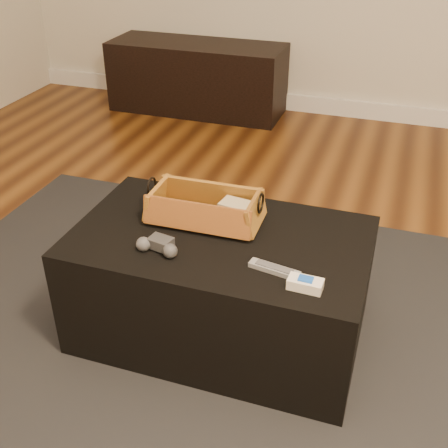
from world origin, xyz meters
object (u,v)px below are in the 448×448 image
(wicker_basket, at_px, (205,209))
(silver_remote, at_px, (274,269))
(media_cabinet, at_px, (197,77))
(ottoman, at_px, (220,285))
(tv_remote, at_px, (198,216))
(cream_gadget, at_px, (305,284))
(game_controller, at_px, (158,246))

(wicker_basket, xyz_separation_m, silver_remote, (0.30, -0.21, -0.04))
(media_cabinet, relative_size, silver_remote, 7.51)
(ottoman, distance_m, tv_remote, 0.26)
(wicker_basket, height_order, cream_gadget, wicker_basket)
(wicker_basket, xyz_separation_m, game_controller, (-0.07, -0.23, -0.02))
(tv_remote, height_order, cream_gadget, cream_gadget)
(wicker_basket, relative_size, cream_gadget, 3.89)
(media_cabinet, xyz_separation_m, silver_remote, (1.17, -2.38, 0.20))
(tv_remote, height_order, game_controller, game_controller)
(ottoman, height_order, tv_remote, tv_remote)
(wicker_basket, distance_m, cream_gadget, 0.49)
(cream_gadget, bearing_deg, ottoman, 149.44)
(ottoman, height_order, game_controller, game_controller)
(wicker_basket, xyz_separation_m, cream_gadget, (0.41, -0.27, -0.03))
(tv_remote, relative_size, wicker_basket, 0.52)
(tv_remote, relative_size, silver_remote, 1.26)
(ottoman, xyz_separation_m, game_controller, (-0.16, -0.16, 0.23))
(media_cabinet, height_order, wicker_basket, wicker_basket)
(ottoman, relative_size, tv_remote, 4.77)
(game_controller, bearing_deg, silver_remote, 2.51)
(tv_remote, distance_m, game_controller, 0.22)
(tv_remote, bearing_deg, cream_gadget, -37.64)
(media_cabinet, height_order, game_controller, media_cabinet)
(media_cabinet, relative_size, cream_gadget, 11.97)
(media_cabinet, xyz_separation_m, wicker_basket, (0.87, -2.16, 0.23))
(wicker_basket, bearing_deg, cream_gadget, -33.14)
(media_cabinet, height_order, cream_gadget, media_cabinet)
(game_controller, bearing_deg, cream_gadget, -4.34)
(ottoman, bearing_deg, media_cabinet, 112.99)
(wicker_basket, bearing_deg, silver_remote, -35.20)
(ottoman, relative_size, silver_remote, 6.04)
(media_cabinet, xyz_separation_m, game_controller, (0.79, -2.39, 0.21))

